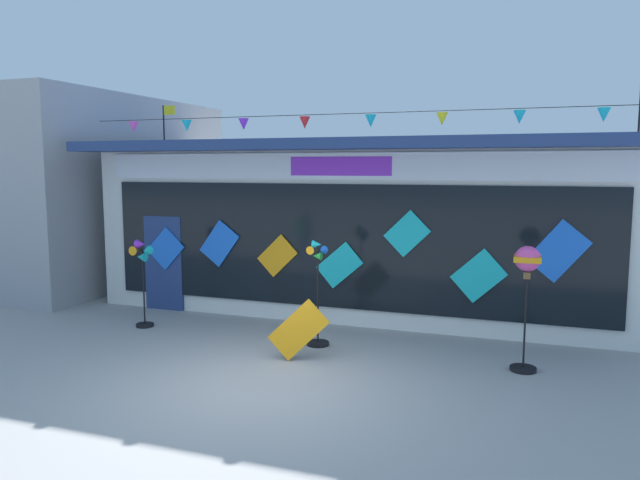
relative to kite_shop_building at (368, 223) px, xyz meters
name	(u,v)px	position (x,y,z in m)	size (l,w,h in m)	color
ground_plane	(260,385)	(-0.08, -5.40, -1.80)	(80.00, 80.00, 0.00)	#9E9B99
kite_shop_building	(368,223)	(0.00, 0.00, 0.00)	(11.33, 4.84, 4.73)	silver
wind_spinner_far_left	(142,269)	(-3.49, -3.36, -0.67)	(0.42, 0.33, 1.68)	black
wind_spinner_left	(317,290)	(0.04, -3.38, -0.83)	(0.38, 0.38, 1.82)	black
wind_spinner_center_left	(527,273)	(3.38, -3.55, -0.32)	(0.39, 0.39, 1.89)	black
display_kite_on_ground	(298,330)	(0.03, -4.22, -1.31)	(0.50, 0.03, 0.91)	orange
neighbour_building	(38,189)	(-9.87, 0.65, 0.61)	(7.75, 7.42, 4.81)	#99999E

